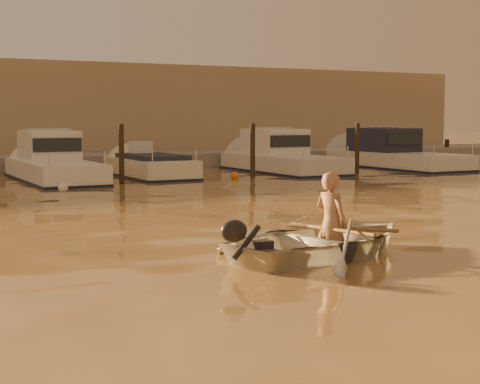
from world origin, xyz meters
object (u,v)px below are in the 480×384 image
person (331,223)px  dinghy (327,239)px  moored_boat_2 (54,163)px  waterfront_building (40,114)px  moored_boat_4 (283,157)px  moored_boat_3 (150,171)px  moored_boat_5 (394,154)px

person → dinghy: bearing=90.0°
moored_boat_2 → waterfront_building: 11.31m
moored_boat_4 → waterfront_building: waterfront_building is taller
moored_boat_3 → moored_boat_2: bearing=180.0°
moored_boat_4 → moored_boat_5: 5.78m
moored_boat_3 → moored_boat_5: moored_boat_5 is taller
moored_boat_5 → waterfront_building: (-13.16, 11.00, 1.77)m
waterfront_building → moored_boat_3: bearing=-81.6°
moored_boat_4 → moored_boat_3: bearing=180.0°
moored_boat_5 → waterfront_building: waterfront_building is taller
person → waterfront_building: size_ratio=0.04×
dinghy → moored_boat_2: bearing=-13.9°
moored_boat_2 → moored_boat_3: bearing=0.0°
waterfront_building → person: bearing=-92.9°
moored_boat_2 → moored_boat_3: moored_boat_2 is taller
person → moored_boat_3: (2.98, 16.22, -0.29)m
moored_boat_3 → moored_boat_4: (5.76, 0.00, 0.40)m
dinghy → moored_boat_4: bearing=-44.2°
moored_boat_5 → moored_boat_3: bearing=180.0°
person → moored_boat_2: 16.23m
moored_boat_3 → moored_boat_5: bearing=0.0°
person → moored_boat_5: 21.76m
dinghy → moored_boat_2: size_ratio=0.49×
moored_boat_4 → moored_boat_5: (5.78, 0.00, 0.00)m
person → waterfront_building: 27.31m
dinghy → person: (0.10, 0.03, 0.26)m
moored_boat_2 → moored_boat_4: bearing=0.0°
moored_boat_3 → waterfront_building: size_ratio=0.13×
person → moored_boat_3: person is taller
dinghy → person: person is taller
moored_boat_2 → moored_boat_5: same height
moored_boat_4 → waterfront_building: (-7.38, 11.00, 1.77)m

